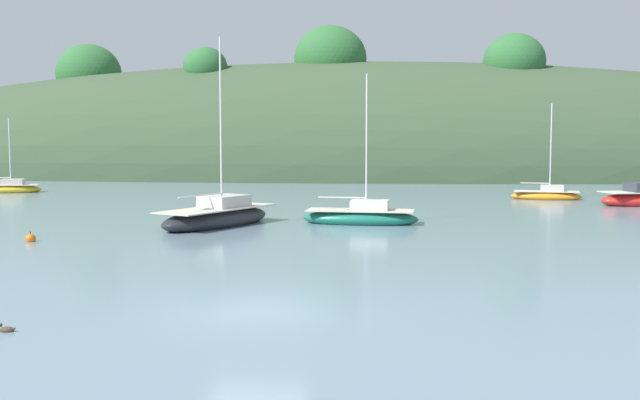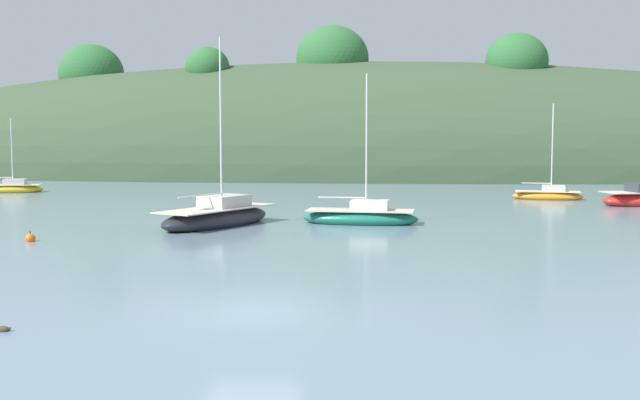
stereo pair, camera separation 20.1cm
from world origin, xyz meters
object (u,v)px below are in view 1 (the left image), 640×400
Objects in this scene: sailboat_black_sloop at (218,217)px; sailboat_navy_dinghy at (8,188)px; duck_straggler at (7,329)px; sailboat_white_near at (547,195)px; sailboat_yellow_far at (361,217)px; mooring_buoy_channel at (31,239)px.

sailboat_black_sloop is 1.55× the size of sailboat_navy_dinghy.
duck_straggler is at bearing -62.18° from sailboat_navy_dinghy.
sailboat_white_near is 1.13× the size of sailboat_navy_dinghy.
sailboat_black_sloop is (-7.28, -1.49, 0.08)m from sailboat_yellow_far.
sailboat_yellow_far is 0.81× the size of sailboat_black_sloop.
mooring_buoy_channel is at bearing -150.74° from sailboat_yellow_far.
sailboat_white_near is 13.29× the size of mooring_buoy_channel.
sailboat_yellow_far is 1.11× the size of sailboat_white_near.
sailboat_navy_dinghy is at bearing 136.27° from sailboat_black_sloop.
duck_straggler is (-0.25, -20.66, -0.40)m from sailboat_black_sloop.
sailboat_white_near is 16.84× the size of duck_straggler.
sailboat_navy_dinghy is 11.72× the size of mooring_buoy_channel.
mooring_buoy_channel is 1.27× the size of duck_straggler.
sailboat_white_near is (20.45, 18.21, -0.12)m from sailboat_black_sloop.
sailboat_yellow_far is 21.29m from sailboat_white_near.
sailboat_black_sloop is 27.38m from sailboat_white_near.
sailboat_navy_dinghy is (-29.80, 20.06, -0.04)m from sailboat_yellow_far.
sailboat_navy_dinghy is 47.73m from duck_straggler.
sailboat_yellow_far reaches higher than mooring_buoy_channel.
sailboat_black_sloop is 31.17m from sailboat_navy_dinghy.
sailboat_white_near is 44.04m from duck_straggler.
sailboat_black_sloop is at bearing -43.73° from sailboat_navy_dinghy.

